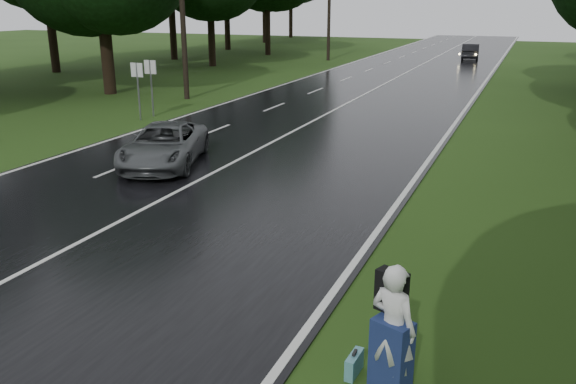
% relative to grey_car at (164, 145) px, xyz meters
% --- Properties ---
extents(road, '(12.00, 140.00, 0.04)m').
position_rel_grey_car_xyz_m(road, '(1.90, 11.18, -0.66)').
color(road, black).
rests_on(road, ground).
extents(lane_center, '(0.12, 140.00, 0.01)m').
position_rel_grey_car_xyz_m(lane_center, '(1.90, 11.18, -0.64)').
color(lane_center, silver).
rests_on(lane_center, road).
extents(grey_car, '(3.52, 5.05, 1.28)m').
position_rel_grey_car_xyz_m(grey_car, '(0.00, 0.00, 0.00)').
color(grey_car, '#4E5253').
rests_on(grey_car, road).
extents(far_car, '(1.84, 4.28, 1.37)m').
position_rel_grey_car_xyz_m(far_car, '(5.06, 40.98, 0.04)').
color(far_car, black).
rests_on(far_car, road).
extents(hitchhiker, '(0.78, 0.75, 1.83)m').
position_rel_grey_car_xyz_m(hitchhiker, '(9.24, -8.46, 0.17)').
color(hitchhiker, silver).
rests_on(hitchhiker, ground).
extents(suitcase, '(0.16, 0.45, 0.32)m').
position_rel_grey_car_xyz_m(suitcase, '(8.72, -8.37, -0.52)').
color(suitcase, teal).
rests_on(suitcase, ground).
extents(utility_pole_mid, '(1.80, 0.28, 10.23)m').
position_rel_grey_car_xyz_m(utility_pole_mid, '(-6.60, 11.98, -0.68)').
color(utility_pole_mid, black).
rests_on(utility_pole_mid, ground).
extents(utility_pole_far, '(1.80, 0.28, 9.80)m').
position_rel_grey_car_xyz_m(utility_pole_far, '(-6.60, 35.68, -0.68)').
color(utility_pole_far, black).
rests_on(utility_pole_far, ground).
extents(road_sign_a, '(0.60, 0.10, 2.49)m').
position_rel_grey_car_xyz_m(road_sign_a, '(-5.30, 6.03, -0.68)').
color(road_sign_a, white).
rests_on(road_sign_a, ground).
extents(road_sign_b, '(0.61, 0.10, 2.52)m').
position_rel_grey_car_xyz_m(road_sign_b, '(-5.30, 7.01, -0.68)').
color(road_sign_b, white).
rests_on(road_sign_b, ground).
extents(tree_left_d, '(8.15, 8.15, 12.73)m').
position_rel_grey_car_xyz_m(tree_left_d, '(-11.64, 11.94, -0.68)').
color(tree_left_d, black).
rests_on(tree_left_d, ground).
extents(tree_left_e, '(8.69, 8.69, 13.58)m').
position_rel_grey_car_xyz_m(tree_left_e, '(-13.74, 27.46, -0.68)').
color(tree_left_e, black).
rests_on(tree_left_e, ground).
extents(tree_left_f, '(10.10, 10.10, 15.78)m').
position_rel_grey_car_xyz_m(tree_left_f, '(-13.93, 38.83, -0.68)').
color(tree_left_f, black).
rests_on(tree_left_f, ground).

